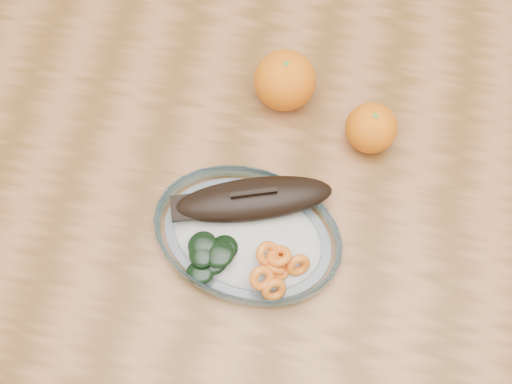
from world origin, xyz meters
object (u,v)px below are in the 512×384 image
(orange_right, at_px, (371,128))
(plated_meal, at_px, (248,233))
(orange_left, at_px, (285,81))
(dining_table, at_px, (295,223))

(orange_right, bearing_deg, plated_meal, -128.32)
(plated_meal, bearing_deg, orange_right, 59.25)
(plated_meal, distance_m, orange_left, 0.22)
(dining_table, xyz_separation_m, orange_left, (-0.05, 0.15, 0.14))
(dining_table, bearing_deg, orange_left, 107.46)
(dining_table, xyz_separation_m, orange_right, (0.08, 0.11, 0.13))
(orange_left, bearing_deg, orange_right, -20.19)
(dining_table, bearing_deg, orange_right, 53.33)
(orange_left, height_order, orange_right, orange_left)
(orange_left, bearing_deg, plated_meal, -92.52)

